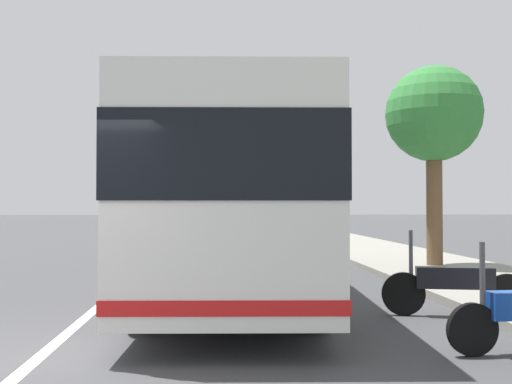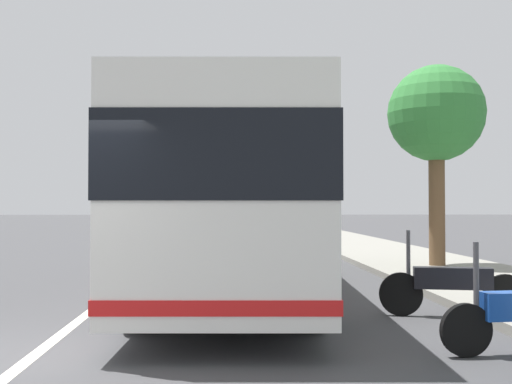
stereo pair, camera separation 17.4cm
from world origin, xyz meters
The scene contains 9 objects.
ground_plane centered at (0.00, 0.00, 0.00)m, with size 220.00×220.00×0.00m, color #424244.
sidewalk_curb centered at (10.00, -7.43, 0.07)m, with size 110.00×3.60×0.14m, color gray.
lane_divider_line centered at (10.00, 0.00, 0.00)m, with size 110.00×0.16×0.01m, color silver.
coach_bus centered at (5.03, -2.25, 1.79)m, with size 11.13×3.11×3.15m.
motorcycle_mid_row centered at (2.25, -5.41, 0.47)m, with size 0.51×2.10×1.27m.
car_far_distant centered at (26.39, -2.36, 0.69)m, with size 4.45×2.04×1.43m.
car_ahead_same_lane centered at (41.22, -2.33, 0.72)m, with size 4.53×1.94×1.54m.
car_oncoming centered at (44.91, 2.81, 0.72)m, with size 3.98×1.84×1.56m.
roadside_tree_mid_block centered at (8.66, -7.42, 3.90)m, with size 2.44×2.44×5.20m.
Camera 1 is at (-6.70, -1.90, 1.63)m, focal length 43.49 mm.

